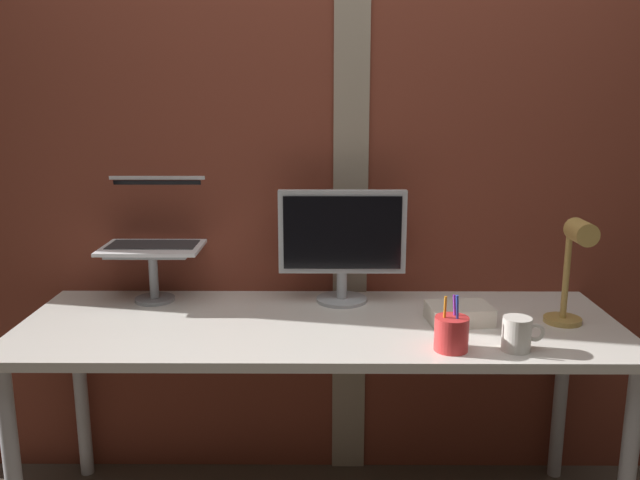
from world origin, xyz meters
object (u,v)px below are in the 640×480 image
at_px(monitor, 342,238).
at_px(pen_cup, 451,333).
at_px(desk_lamp, 574,261).
at_px(coffee_mug, 517,334).
at_px(laptop, 156,227).

xyz_separation_m(monitor, pen_cup, (0.30, -0.45, -0.18)).
height_order(desk_lamp, coffee_mug, desk_lamp).
bearing_deg(coffee_mug, desk_lamp, 40.29).
relative_size(monitor, pen_cup, 2.60).
height_order(laptop, pen_cup, laptop).
relative_size(monitor, coffee_mug, 3.62).
distance_m(pen_cup, coffee_mug, 0.19).
distance_m(monitor, coffee_mug, 0.69).
relative_size(pen_cup, coffee_mug, 1.39).
relative_size(laptop, pen_cup, 2.03).
bearing_deg(laptop, monitor, -6.40).
distance_m(laptop, coffee_mug, 1.29).
bearing_deg(pen_cup, monitor, 123.78).
xyz_separation_m(desk_lamp, pen_cup, (-0.41, -0.18, -0.17)).
relative_size(laptop, desk_lamp, 0.98).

